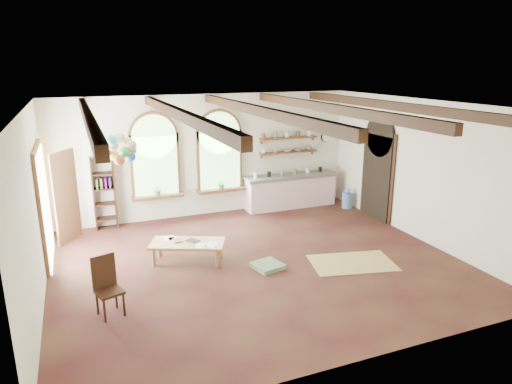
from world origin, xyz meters
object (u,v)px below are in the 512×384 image
balloon_cluster (121,149)px  side_chair (110,298)px  kitchen_counter (290,191)px  coffee_table (187,244)px

balloon_cluster → side_chair: bearing=-104.6°
kitchen_counter → balloon_cluster: size_ratio=2.36×
coffee_table → balloon_cluster: size_ratio=1.44×
kitchen_counter → side_chair: (-5.27, -4.15, -0.19)m
coffee_table → kitchen_counter: bearing=35.8°
side_chair → coffee_table: bearing=43.0°
kitchen_counter → side_chair: side_chair is taller
coffee_table → balloon_cluster: 2.33m
coffee_table → side_chair: (-1.66, -1.55, -0.09)m
side_chair → balloon_cluster: size_ratio=0.87×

